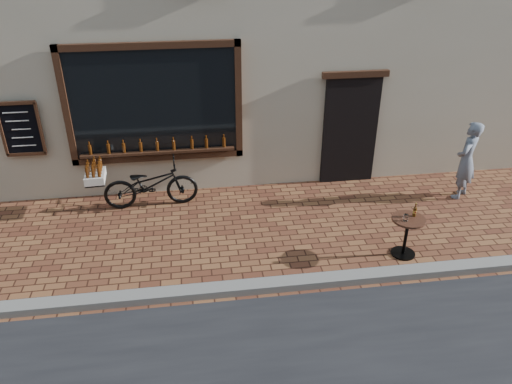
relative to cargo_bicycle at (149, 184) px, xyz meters
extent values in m
plane|color=#572B1C|center=(2.11, -2.94, -0.47)|extent=(90.00, 90.00, 0.00)
cube|color=slate|center=(2.11, -2.74, -0.41)|extent=(90.00, 0.25, 0.12)
cube|color=black|center=(0.21, 0.51, 1.38)|extent=(3.00, 0.06, 2.00)
cube|color=black|center=(0.21, 0.49, 2.44)|extent=(3.24, 0.10, 0.12)
cube|color=black|center=(0.21, 0.49, 0.32)|extent=(3.24, 0.10, 0.12)
cube|color=black|center=(-1.35, 0.49, 1.38)|extent=(0.12, 0.10, 2.24)
cube|color=black|center=(1.77, 0.49, 1.38)|extent=(0.12, 0.10, 2.24)
cube|color=black|center=(0.21, 0.44, 0.45)|extent=(2.90, 0.16, 0.05)
cube|color=black|center=(4.01, 0.52, 0.63)|extent=(1.10, 0.10, 2.20)
cube|color=black|center=(4.01, 0.49, 1.79)|extent=(1.30, 0.10, 0.12)
cube|color=black|center=(-2.19, 0.50, 1.03)|extent=(0.62, 0.04, 0.92)
cylinder|color=#3D1C07|center=(-1.04, 0.44, 0.57)|extent=(0.06, 0.06, 0.19)
cylinder|color=#3D1C07|center=(-0.73, 0.44, 0.57)|extent=(0.06, 0.06, 0.19)
cylinder|color=#3D1C07|center=(-0.41, 0.44, 0.57)|extent=(0.06, 0.06, 0.19)
cylinder|color=#3D1C07|center=(-0.10, 0.44, 0.57)|extent=(0.06, 0.06, 0.19)
cylinder|color=#3D1C07|center=(0.21, 0.44, 0.57)|extent=(0.06, 0.06, 0.19)
cylinder|color=#3D1C07|center=(0.52, 0.44, 0.57)|extent=(0.06, 0.06, 0.19)
cylinder|color=#3D1C07|center=(0.84, 0.44, 0.57)|extent=(0.06, 0.06, 0.19)
cylinder|color=#3D1C07|center=(1.15, 0.44, 0.57)|extent=(0.06, 0.06, 0.19)
cylinder|color=#3D1C07|center=(1.46, 0.44, 0.57)|extent=(0.06, 0.06, 0.19)
imported|color=black|center=(0.04, 0.00, -0.01)|extent=(1.77, 0.69, 0.92)
cube|color=black|center=(-0.93, -0.05, 0.16)|extent=(0.37, 0.51, 0.03)
cube|color=silver|center=(-0.93, -0.05, 0.25)|extent=(0.37, 0.53, 0.14)
cylinder|color=#3D1C07|center=(-0.82, -0.22, 0.42)|extent=(0.06, 0.06, 0.19)
cylinder|color=#3D1C07|center=(-0.92, -0.23, 0.42)|extent=(0.06, 0.06, 0.19)
cylinder|color=#3D1C07|center=(-1.02, -0.23, 0.42)|extent=(0.06, 0.06, 0.19)
cylinder|color=#3D1C07|center=(-0.83, -0.10, 0.42)|extent=(0.06, 0.06, 0.19)
cylinder|color=#3D1C07|center=(-0.93, -0.11, 0.42)|extent=(0.06, 0.06, 0.19)
cylinder|color=#3D1C07|center=(-1.03, -0.11, 0.42)|extent=(0.06, 0.06, 0.19)
cylinder|color=#3D1C07|center=(-0.83, 0.02, 0.42)|extent=(0.06, 0.06, 0.19)
cylinder|color=#3D1C07|center=(-0.93, 0.02, 0.42)|extent=(0.06, 0.06, 0.19)
cylinder|color=#3D1C07|center=(-1.04, 0.01, 0.42)|extent=(0.06, 0.06, 0.19)
cylinder|color=#3D1C07|center=(-0.84, 0.14, 0.42)|extent=(0.06, 0.06, 0.19)
cylinder|color=#3D1C07|center=(-0.94, 0.14, 0.42)|extent=(0.06, 0.06, 0.19)
cylinder|color=black|center=(4.16, -2.19, -0.46)|extent=(0.39, 0.39, 0.03)
cylinder|color=black|center=(4.16, -2.19, -0.13)|extent=(0.05, 0.05, 0.62)
cylinder|color=#331A11|center=(4.16, -2.19, 0.20)|extent=(0.53, 0.53, 0.04)
cylinder|color=gold|center=(4.27, -2.14, 0.30)|extent=(0.06, 0.06, 0.05)
cylinder|color=white|center=(4.07, -2.25, 0.27)|extent=(0.07, 0.07, 0.12)
imported|color=slate|center=(6.04, -0.47, 0.31)|extent=(0.67, 0.65, 1.55)
camera|label=1|loc=(0.83, -8.48, 4.35)|focal=35.00mm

